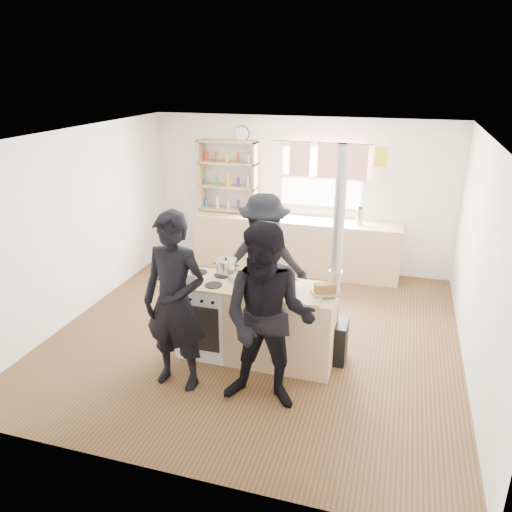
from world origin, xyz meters
The scene contains 14 objects.
ground centered at (0.00, 0.00, -0.01)m, with size 5.00×5.00×0.01m, color brown.
back_counter centered at (0.00, 2.22, 0.45)m, with size 3.40×0.55×0.90m, color tan.
shelving_unit centered at (-1.20, 2.34, 1.51)m, with size 1.00×0.28×1.20m.
thermos centered at (1.02, 2.22, 1.03)m, with size 0.10×0.10×0.27m, color silver.
cooking_island centered at (0.14, -0.55, 0.47)m, with size 1.97×0.64×0.93m.
skillet_greens centered at (-0.63, -0.75, 0.96)m, with size 0.29×0.29×0.05m.
roast_tray centered at (0.03, -0.49, 0.97)m, with size 0.42×0.36×0.06m.
stockpot_stove centered at (-0.28, -0.33, 1.02)m, with size 0.25×0.25×0.20m.
stockpot_counter centered at (0.45, -0.54, 1.02)m, with size 0.26×0.26×0.20m.
bread_board centered at (0.93, -0.56, 0.98)m, with size 0.34×0.30×0.12m.
flue_heater centered at (1.01, -0.34, 0.65)m, with size 0.35×0.35×2.50m.
person_near_left centered at (-0.50, -1.27, 0.96)m, with size 0.70×0.46×1.92m, color black.
person_near_right centered at (0.51, -1.33, 0.96)m, with size 0.93×0.72×1.91m, color black.
person_far centered at (0.00, 0.34, 0.88)m, with size 1.14×0.65×1.76m, color black.
Camera 1 is at (1.62, -5.44, 3.21)m, focal length 35.00 mm.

